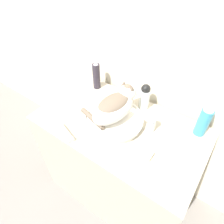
{
  "coord_description": "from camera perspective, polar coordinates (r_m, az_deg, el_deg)",
  "views": [
    {
      "loc": [
        0.43,
        -0.39,
        1.69
      ],
      "look_at": [
        -0.04,
        0.26,
        0.92
      ],
      "focal_mm": 32.0,
      "sensor_mm": 36.0,
      "label": 1
    }
  ],
  "objects": [
    {
      "name": "ground_plane",
      "position": [
        1.78,
        -4.37,
        -27.38
      ],
      "size": [
        12.0,
        12.0,
        0.0
      ],
      "primitive_type": "plane",
      "color": "gray"
    },
    {
      "name": "wall_back",
      "position": [
        1.2,
        12.34,
        19.24
      ],
      "size": [
        8.0,
        0.05,
        2.4
      ],
      "color": "beige",
      "rests_on": "ground_plane"
    },
    {
      "name": "vanity_counter",
      "position": [
        1.51,
        1.77,
        -14.02
      ],
      "size": [
        1.0,
        0.57,
        0.82
      ],
      "color": "#B2A893",
      "rests_on": "ground_plane"
    },
    {
      "name": "sink_basin",
      "position": [
        1.17,
        0.39,
        -2.2
      ],
      "size": [
        0.35,
        0.35,
        0.05
      ],
      "color": "white",
      "rests_on": "vanity_counter"
    },
    {
      "name": "cat",
      "position": [
        1.1,
        0.87,
        1.95
      ],
      "size": [
        0.27,
        0.32,
        0.18
      ],
      "rotation": [
        0.0,
        0.0,
        1.43
      ],
      "color": "silver",
      "rests_on": "sink_basin"
    },
    {
      "name": "faucet",
      "position": [
        1.12,
        10.62,
        -2.67
      ],
      "size": [
        0.14,
        0.08,
        0.15
      ],
      "rotation": [
        0.0,
        0.0,
        -2.8
      ],
      "color": "silver",
      "rests_on": "vanity_counter"
    },
    {
      "name": "lotion_bottle_white",
      "position": [
        1.24,
        9.3,
        4.25
      ],
      "size": [
        0.06,
        0.06,
        0.18
      ],
      "color": "silver",
      "rests_on": "vanity_counter"
    },
    {
      "name": "mouthwash_bottle",
      "position": [
        1.17,
        24.76,
        -2.29
      ],
      "size": [
        0.06,
        0.06,
        0.2
      ],
      "color": "teal",
      "rests_on": "vanity_counter"
    },
    {
      "name": "hairspray_can_black",
      "position": [
        1.4,
        -4.48,
        10.26
      ],
      "size": [
        0.05,
        0.05,
        0.21
      ],
      "color": "#28232D",
      "rests_on": "vanity_counter"
    },
    {
      "name": "cream_tube",
      "position": [
        1.15,
        -13.08,
        -5.81
      ],
      "size": [
        0.15,
        0.08,
        0.04
      ],
      "rotation": [
        0.0,
        0.0,
        -0.31
      ],
      "color": "silver",
      "rests_on": "vanity_counter"
    },
    {
      "name": "soap_bar",
      "position": [
        1.05,
        9.65,
        -11.84
      ],
      "size": [
        0.06,
        0.05,
        0.02
      ],
      "color": "beige",
      "rests_on": "vanity_counter"
    }
  ]
}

